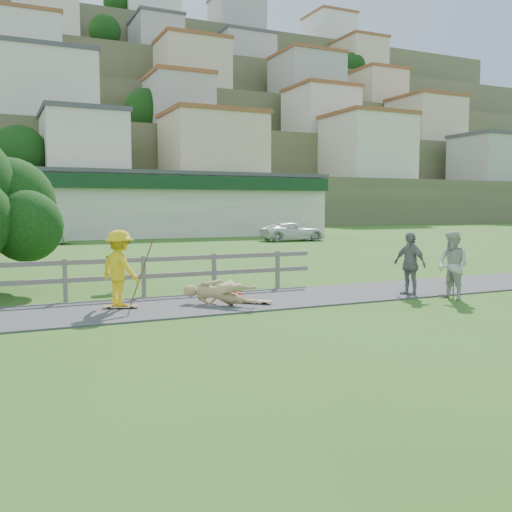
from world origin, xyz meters
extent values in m
plane|color=#355F1B|center=(0.00, 0.00, 0.00)|extent=(260.00, 260.00, 0.00)
cube|color=#3B3B3E|center=(0.00, 1.50, 0.02)|extent=(34.00, 3.00, 0.04)
cube|color=#68635C|center=(-4.00, 3.30, 0.55)|extent=(0.10, 0.10, 1.10)
cube|color=#68635C|center=(-2.00, 3.30, 0.55)|extent=(0.10, 0.10, 1.10)
cube|color=#68635C|center=(0.00, 3.30, 0.55)|extent=(0.10, 0.10, 1.10)
cube|color=#68635C|center=(2.00, 3.30, 0.55)|extent=(0.10, 0.10, 1.10)
cube|color=#68635C|center=(-4.50, 3.30, 1.00)|extent=(15.00, 0.08, 0.12)
cube|color=#68635C|center=(-4.50, 3.30, 0.55)|extent=(15.00, 0.08, 0.12)
cube|color=beige|center=(4.00, 35.00, 2.40)|extent=(32.00, 10.00, 4.80)
cube|color=#14371B|center=(4.00, 29.80, 4.20)|extent=(32.00, 0.60, 1.00)
cube|color=#48474C|center=(4.00, 35.00, 4.95)|extent=(32.50, 10.50, 0.30)
cube|color=#4C5532|center=(0.00, 55.00, 3.00)|extent=(220.00, 14.00, 6.00)
cube|color=silver|center=(0.00, 55.00, 9.50)|extent=(10.00, 9.00, 7.00)
cube|color=#48474C|center=(0.00, 55.00, 13.25)|extent=(10.40, 9.40, 0.50)
cube|color=#4C5532|center=(0.00, 68.00, 6.50)|extent=(220.00, 14.00, 13.00)
cube|color=silver|center=(0.00, 68.00, 16.50)|extent=(10.00, 9.00, 7.00)
cube|color=#48474C|center=(0.00, 68.00, 20.25)|extent=(10.40, 9.40, 0.50)
cube|color=#4C5532|center=(0.00, 81.00, 10.50)|extent=(220.00, 14.00, 21.00)
cube|color=silver|center=(0.00, 81.00, 24.50)|extent=(10.00, 9.00, 7.00)
cube|color=#48474C|center=(0.00, 81.00, 28.25)|extent=(10.40, 9.40, 0.50)
cube|color=#4C5532|center=(0.00, 94.00, 15.00)|extent=(220.00, 14.00, 30.00)
cube|color=silver|center=(0.00, 94.00, 33.50)|extent=(10.00, 9.00, 7.00)
cube|color=#4C5532|center=(0.00, 108.00, 20.00)|extent=(220.00, 14.00, 40.00)
imported|color=yellow|center=(-2.96, 1.61, 0.89)|extent=(1.12, 1.32, 1.77)
imported|color=tan|center=(-0.69, 1.07, 0.34)|extent=(1.65, 1.58, 0.67)
imported|color=#B9B8B5|center=(5.15, -0.49, 0.89)|extent=(0.72, 0.90, 1.78)
imported|color=gray|center=(4.58, 0.50, 0.86)|extent=(0.61, 1.07, 1.73)
imported|color=#929499|center=(-3.19, 26.67, 0.69)|extent=(4.19, 1.53, 1.37)
imported|color=white|center=(13.46, 23.54, 0.64)|extent=(4.71, 2.40, 1.27)
sphere|color=red|center=(-0.09, 1.42, 0.15)|extent=(0.29, 0.29, 0.29)
cylinder|color=brown|center=(-2.36, 2.01, 0.85)|extent=(0.03, 0.03, 1.69)
cylinder|color=brown|center=(5.21, -0.46, 0.88)|extent=(0.03, 0.03, 1.76)
camera|label=1|loc=(-5.57, -11.65, 2.42)|focal=40.00mm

